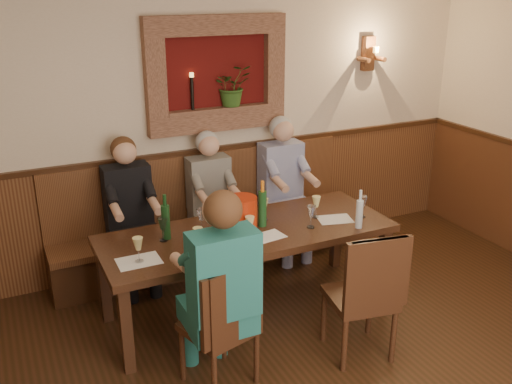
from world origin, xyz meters
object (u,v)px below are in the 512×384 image
Objects in this scene: dining_table at (248,239)px; person_bench_left at (132,228)px; chair_near_right at (359,318)px; wine_bottle_green_a at (262,208)px; spittoon_bucket at (242,214)px; wine_bottle_green_b at (166,221)px; bench at (208,234)px; chair_near_left at (221,348)px; person_bench_mid at (213,215)px; water_bottle at (359,213)px; person_chair_front at (219,307)px; person_bench_right at (284,200)px.

dining_table is 1.71× the size of person_bench_left.
chair_near_right is 2.60× the size of wine_bottle_green_a.
person_bench_left reaches higher than dining_table.
person_bench_left is 1.26m from wine_bottle_green_a.
wine_bottle_green_b is (-0.60, 0.11, 0.01)m from spittoon_bucket.
person_bench_left reaches higher than wine_bottle_green_b.
wine_bottle_green_b is at bearing -128.40° from bench.
spittoon_bucket is at bearing -92.72° from bench.
chair_near_left is 1.74m from person_bench_mid.
water_bottle is at bearing -56.67° from bench.
person_bench_mid is (0.59, 1.61, 0.28)m from chair_near_left.
water_bottle is at bearing -22.24° from dining_table.
spittoon_bucket is at bearing -94.52° from person_bench_mid.
dining_table is 1.01m from bench.
water_bottle reaches higher than dining_table.
spittoon_bucket is at bearing 155.42° from dining_table.
person_bench_left is at bearing -172.09° from bench.
chair_near_left is 1.07m from chair_near_right.
person_chair_front is 3.99× the size of wine_bottle_green_b.
wine_bottle_green_a is (-0.35, 0.93, 0.61)m from chair_near_right.
dining_table is 1.68× the size of person_bench_right.
water_bottle is at bearing 67.89° from chair_near_right.
spittoon_bucket reaches higher than dining_table.
chair_near_right is at bearing -42.07° from wine_bottle_green_b.
person_bench_right is at bearing 49.74° from person_chair_front.
person_chair_front reaches higher than spittoon_bucket.
person_bench_right reaches higher than person_bench_mid.
wine_bottle_green_a is 1.20× the size of water_bottle.
person_bench_right is at bearing 26.12° from wine_bottle_green_b.
chair_near_right is at bearing -69.25° from wine_bottle_green_a.
spittoon_bucket is (-0.04, -0.92, 0.57)m from bench.
person_chair_front is at bearing -85.42° from wine_bottle_green_b.
water_bottle is at bearing -87.47° from person_bench_right.
spittoon_bucket is (-0.06, -0.82, 0.33)m from person_bench_mid.
person_chair_front is at bearing -83.46° from person_bench_left.
chair_near_left is 1.24m from wine_bottle_green_a.
spittoon_bucket is 0.96m from water_bottle.
chair_near_left is 1.10m from wine_bottle_green_b.
chair_near_left is 0.69× the size of person_bench_left.
person_bench_left reaches higher than bench.
person_bench_mid is at bearing 85.48° from spittoon_bucket.
person_bench_left is 0.95× the size of person_chair_front.
person_bench_mid reaches higher than bench.
chair_near_right is 2.16m from person_bench_left.
person_chair_front reaches higher than bench.
person_bench_mid reaches higher than dining_table.
person_bench_mid is 4.77× the size of spittoon_bucket.
person_bench_left is 4.89× the size of spittoon_bucket.
bench reaches higher than dining_table.
bench is 1.83m from person_chair_front.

